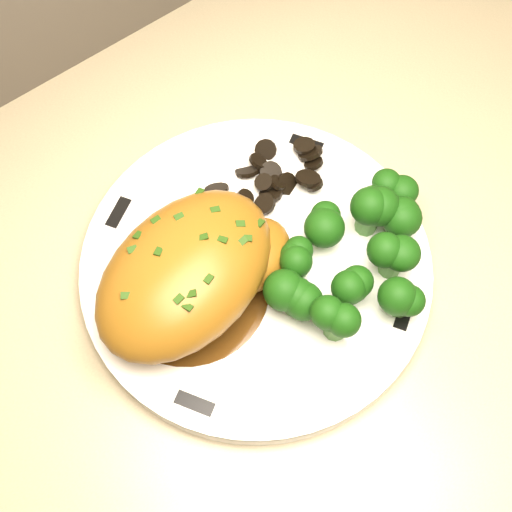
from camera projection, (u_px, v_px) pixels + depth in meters
counter at (466, 233)px, 1.12m from camera, size 2.21×0.73×1.07m
plate at (256, 266)px, 0.56m from camera, size 0.36×0.36×0.02m
rim_accent_0 at (306, 143)px, 0.60m from camera, size 0.03×0.03×0.00m
rim_accent_1 at (119, 213)px, 0.57m from camera, size 0.03×0.03×0.00m
rim_accent_2 at (195, 403)px, 0.50m from camera, size 0.03×0.03×0.00m
rim_accent_3 at (404, 313)px, 0.53m from camera, size 0.03×0.03×0.00m
gravy_pool at (189, 289)px, 0.54m from camera, size 0.14×0.14×0.00m
chicken_breast at (193, 271)px, 0.51m from camera, size 0.19×0.15×0.07m
mushroom_pile at (275, 185)px, 0.58m from camera, size 0.10×0.07×0.03m
broccoli_florets at (358, 254)px, 0.53m from camera, size 0.16×0.12×0.05m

